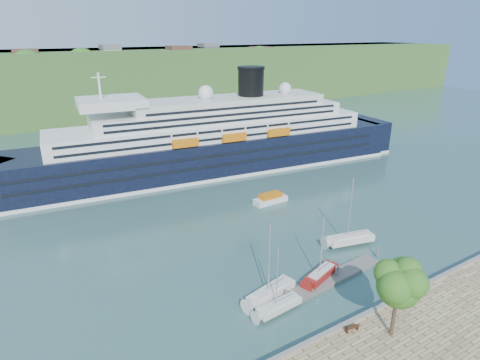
# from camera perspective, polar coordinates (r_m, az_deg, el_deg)

# --- Properties ---
(ground) EXTENTS (400.00, 400.00, 0.00)m
(ground) POSITION_cam_1_polar(r_m,az_deg,el_deg) (50.90, 18.11, -18.05)
(ground) COLOR #2F534E
(ground) RESTS_ON ground
(far_hillside) EXTENTS (400.00, 50.00, 24.00)m
(far_hillside) POSITION_cam_1_polar(r_m,az_deg,el_deg) (173.25, -21.20, 12.82)
(far_hillside) COLOR #315C25
(far_hillside) RESTS_ON ground
(quay_coping) EXTENTS (220.00, 0.50, 0.30)m
(quay_coping) POSITION_cam_1_polar(r_m,az_deg,el_deg) (50.12, 18.44, -17.12)
(quay_coping) COLOR slate
(quay_coping) RESTS_ON promenade
(cruise_ship) EXTENTS (105.64, 27.25, 23.48)m
(cruise_ship) POSITION_cam_1_polar(r_m,az_deg,el_deg) (91.23, -4.76, 8.25)
(cruise_ship) COLOR black
(cruise_ship) RESTS_ON ground
(park_bench) EXTENTS (1.67, 0.90, 1.02)m
(park_bench) POSITION_cam_1_polar(r_m,az_deg,el_deg) (46.57, 15.61, -19.50)
(park_bench) COLOR #422313
(park_bench) RESTS_ON promenade
(promenade_tree) EXTENTS (5.85, 5.85, 9.69)m
(promenade_tree) POSITION_cam_1_polar(r_m,az_deg,el_deg) (44.85, 21.45, -15.06)
(promenade_tree) COLOR #27651A
(promenade_tree) RESTS_ON promenade
(floating_pontoon) EXTENTS (20.00, 3.74, 0.44)m
(floating_pontoon) POSITION_cam_1_polar(r_m,az_deg,el_deg) (54.83, 11.87, -14.02)
(floating_pontoon) COLOR slate
(floating_pontoon) RESTS_ON ground
(sailboat_white_near) EXTENTS (6.52, 2.27, 8.27)m
(sailboat_white_near) POSITION_cam_1_polar(r_m,az_deg,el_deg) (47.11, 5.71, -14.21)
(sailboat_white_near) COLOR silver
(sailboat_white_near) RESTS_ON ground
(sailboat_red) EXTENTS (7.00, 3.81, 8.71)m
(sailboat_red) POSITION_cam_1_polar(r_m,az_deg,el_deg) (53.36, 11.75, -9.81)
(sailboat_red) COLOR maroon
(sailboat_red) RESTS_ON ground
(sailboat_white_far) EXTENTS (8.42, 4.10, 10.49)m
(sailboat_white_far) POSITION_cam_1_polar(r_m,az_deg,el_deg) (62.32, 15.79, -4.66)
(sailboat_white_far) COLOR silver
(sailboat_white_far) RESTS_ON ground
(tender_launch) EXTENTS (6.85, 2.44, 1.88)m
(tender_launch) POSITION_cam_1_polar(r_m,az_deg,el_deg) (76.77, 4.36, -2.58)
(tender_launch) COLOR #CF6A0C
(tender_launch) RESTS_ON ground
(sailboat_extra) EXTENTS (7.87, 3.68, 9.81)m
(sailboat_extra) POSITION_cam_1_polar(r_m,az_deg,el_deg) (48.67, 4.58, -11.84)
(sailboat_extra) COLOR silver
(sailboat_extra) RESTS_ON ground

